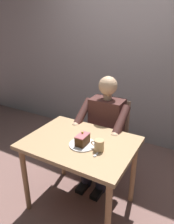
{
  "coord_description": "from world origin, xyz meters",
  "views": [
    {
      "loc": [
        -0.87,
        1.4,
        1.73
      ],
      "look_at": [
        -0.02,
        -0.1,
        0.99
      ],
      "focal_mm": 34.28,
      "sensor_mm": 36.0,
      "label": 1
    }
  ],
  "objects_px": {
    "cake_slice": "(82,139)",
    "dessert_spoon": "(97,154)",
    "dining_table": "(80,151)",
    "chair": "(109,134)",
    "coffee_cup": "(99,145)",
    "seated_person": "(103,130)"
  },
  "relations": [
    {
      "from": "chair",
      "to": "cake_slice",
      "type": "xyz_separation_m",
      "value": [
        -0.05,
        0.71,
        0.3
      ]
    },
    {
      "from": "seated_person",
      "to": "coffee_cup",
      "type": "bearing_deg",
      "value": 111.59
    },
    {
      "from": "seated_person",
      "to": "coffee_cup",
      "type": "relative_size",
      "value": 10.35
    },
    {
      "from": "dining_table",
      "to": "seated_person",
      "type": "height_order",
      "value": "seated_person"
    },
    {
      "from": "dining_table",
      "to": "dessert_spoon",
      "type": "height_order",
      "value": "dessert_spoon"
    },
    {
      "from": "dining_table",
      "to": "chair",
      "type": "xyz_separation_m",
      "value": [
        0.0,
        -0.66,
        -0.15
      ]
    },
    {
      "from": "dessert_spoon",
      "to": "chair",
      "type": "bearing_deg",
      "value": -73.89
    },
    {
      "from": "chair",
      "to": "coffee_cup",
      "type": "bearing_deg",
      "value": 106.61
    },
    {
      "from": "chair",
      "to": "dessert_spoon",
      "type": "distance_m",
      "value": 0.83
    },
    {
      "from": "chair",
      "to": "dessert_spoon",
      "type": "xyz_separation_m",
      "value": [
        -0.22,
        0.77,
        0.25
      ]
    },
    {
      "from": "chair",
      "to": "coffee_cup",
      "type": "relative_size",
      "value": 7.7
    },
    {
      "from": "dining_table",
      "to": "dessert_spoon",
      "type": "relative_size",
      "value": 6.79
    },
    {
      "from": "chair",
      "to": "dining_table",
      "type": "bearing_deg",
      "value": 90.0
    },
    {
      "from": "seated_person",
      "to": "coffee_cup",
      "type": "distance_m",
      "value": 0.6
    },
    {
      "from": "coffee_cup",
      "to": "dessert_spoon",
      "type": "bearing_deg",
      "value": 99.53
    },
    {
      "from": "cake_slice",
      "to": "dessert_spoon",
      "type": "bearing_deg",
      "value": 160.45
    },
    {
      "from": "chair",
      "to": "cake_slice",
      "type": "height_order",
      "value": "chair"
    },
    {
      "from": "chair",
      "to": "seated_person",
      "type": "relative_size",
      "value": 0.74
    },
    {
      "from": "seated_person",
      "to": "coffee_cup",
      "type": "xyz_separation_m",
      "value": [
        -0.21,
        0.54,
        0.16
      ]
    },
    {
      "from": "chair",
      "to": "coffee_cup",
      "type": "distance_m",
      "value": 0.8
    },
    {
      "from": "seated_person",
      "to": "dining_table",
      "type": "bearing_deg",
      "value": 90.0
    },
    {
      "from": "dining_table",
      "to": "dessert_spoon",
      "type": "bearing_deg",
      "value": 155.2
    }
  ]
}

